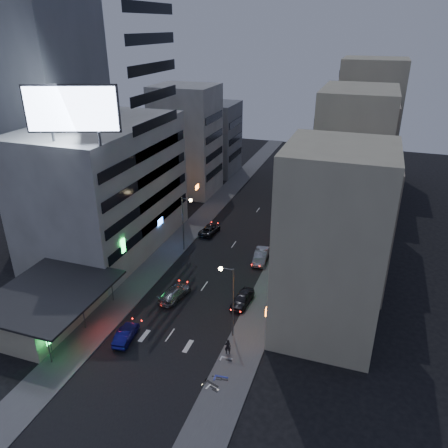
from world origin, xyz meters
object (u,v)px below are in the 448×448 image
at_px(road_car_blue, 126,334).
at_px(scooter_black_b, 222,373).
at_px(scooter_silver_a, 220,385).
at_px(parked_car_left, 210,230).
at_px(parked_car_right_near, 242,299).
at_px(scooter_black_a, 219,381).
at_px(parked_car_right_far, 284,211).
at_px(person, 228,347).
at_px(road_car_silver, 175,293).
at_px(scooter_silver_b, 233,354).
at_px(parked_car_right_mid, 261,256).
at_px(scooter_blue, 229,372).

relative_size(road_car_blue, scooter_black_b, 2.54).
bearing_deg(scooter_silver_a, parked_car_left, 39.11).
xyz_separation_m(parked_car_right_near, scooter_black_a, (1.75, -13.01, -0.02)).
bearing_deg(scooter_black_a, scooter_black_b, 22.70).
height_order(parked_car_right_far, scooter_silver_a, parked_car_right_far).
bearing_deg(person, scooter_silver_a, 79.50).
relative_size(person, scooter_black_b, 1.04).
height_order(parked_car_right_near, scooter_black_b, parked_car_right_near).
height_order(road_car_blue, road_car_silver, road_car_silver).
bearing_deg(scooter_silver_b, road_car_silver, 51.50).
relative_size(road_car_blue, scooter_black_a, 2.07).
relative_size(road_car_blue, road_car_silver, 0.83).
height_order(parked_car_left, scooter_black_b, parked_car_left).
bearing_deg(parked_car_right_mid, scooter_silver_a, -89.09).
bearing_deg(scooter_silver_b, parked_car_right_far, 4.11).
height_order(scooter_black_a, scooter_blue, scooter_black_a).
distance_m(parked_car_right_far, scooter_black_b, 39.48).
relative_size(scooter_black_a, scooter_silver_a, 1.17).
relative_size(parked_car_right_near, scooter_silver_a, 2.60).
bearing_deg(parked_car_right_near, scooter_black_b, -76.97).
distance_m(parked_car_right_near, parked_car_left, 19.52).
bearing_deg(parked_car_right_near, parked_car_left, 126.95).
relative_size(road_car_blue, scooter_blue, 2.12).
xyz_separation_m(parked_car_right_near, parked_car_left, (-10.31, 16.58, -0.10)).
relative_size(parked_car_right_far, road_car_silver, 0.99).
bearing_deg(scooter_black_a, scooter_silver_a, -132.29).
xyz_separation_m(person, scooter_silver_a, (0.84, -4.71, -0.32)).
bearing_deg(road_car_blue, parked_car_right_mid, -121.54).
relative_size(parked_car_right_mid, scooter_silver_a, 2.87).
relative_size(parked_car_right_far, scooter_blue, 2.54).
distance_m(scooter_black_a, scooter_blue, 1.45).
relative_size(scooter_black_a, scooter_silver_b, 1.14).
bearing_deg(road_car_silver, scooter_silver_a, 138.40).
relative_size(scooter_blue, scooter_black_b, 1.20).
distance_m(parked_car_right_mid, scooter_black_b, 22.57).
distance_m(parked_car_right_mid, parked_car_left, 11.45).
relative_size(parked_car_right_far, scooter_black_b, 3.05).
xyz_separation_m(parked_car_right_mid, scooter_blue, (2.76, -22.24, -0.09)).
distance_m(scooter_black_a, scooter_silver_b, 3.85).
bearing_deg(scooter_blue, scooter_silver_a, 165.68).
relative_size(parked_car_right_near, parked_car_right_mid, 0.90).
relative_size(parked_car_left, parked_car_right_far, 0.94).
xyz_separation_m(person, scooter_silver_b, (0.71, -0.53, -0.31)).
relative_size(parked_car_right_near, person, 2.61).
height_order(parked_car_right_mid, parked_car_left, parked_car_right_mid).
bearing_deg(scooter_silver_b, scooter_black_b, 176.75).
bearing_deg(scooter_silver_a, parked_car_right_near, 25.10).
bearing_deg(parked_car_right_mid, scooter_black_b, -89.40).
distance_m(parked_car_right_near, scooter_silver_b, 9.34).
distance_m(road_car_blue, scooter_black_b, 11.39).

